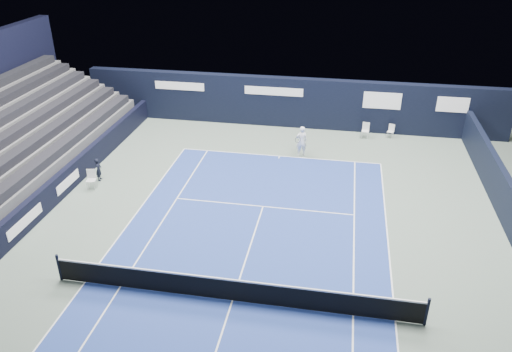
{
  "coord_description": "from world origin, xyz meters",
  "views": [
    {
      "loc": [
        3.16,
        -12.91,
        11.81
      ],
      "look_at": [
        -0.41,
        6.87,
        1.3
      ],
      "focal_mm": 35.0,
      "sensor_mm": 36.0,
      "label": 1
    }
  ],
  "objects_px": {
    "tennis_net": "(232,289)",
    "tennis_player": "(301,141)",
    "folding_chair_back_b": "(391,130)",
    "line_judge_chair": "(91,178)",
    "folding_chair_back_a": "(366,129)"
  },
  "relations": [
    {
      "from": "tennis_net",
      "to": "tennis_player",
      "type": "distance_m",
      "value": 12.26
    },
    {
      "from": "folding_chair_back_b",
      "to": "tennis_player",
      "type": "xyz_separation_m",
      "value": [
        -5.03,
        -3.54,
        0.4
      ]
    },
    {
      "from": "tennis_player",
      "to": "folding_chair_back_a",
      "type": "bearing_deg",
      "value": 42.36
    },
    {
      "from": "folding_chair_back_b",
      "to": "line_judge_chair",
      "type": "bearing_deg",
      "value": -129.8
    },
    {
      "from": "folding_chair_back_a",
      "to": "tennis_player",
      "type": "bearing_deg",
      "value": -131.56
    },
    {
      "from": "folding_chair_back_b",
      "to": "tennis_net",
      "type": "relative_size",
      "value": 0.06
    },
    {
      "from": "folding_chair_back_a",
      "to": "folding_chair_back_b",
      "type": "relative_size",
      "value": 1.15
    },
    {
      "from": "line_judge_chair",
      "to": "folding_chair_back_b",
      "type": "bearing_deg",
      "value": 20.08
    },
    {
      "from": "folding_chair_back_b",
      "to": "tennis_player",
      "type": "distance_m",
      "value": 6.16
    },
    {
      "from": "folding_chair_back_b",
      "to": "line_judge_chair",
      "type": "relative_size",
      "value": 0.85
    },
    {
      "from": "folding_chair_back_a",
      "to": "tennis_net",
      "type": "distance_m",
      "value": 16.11
    },
    {
      "from": "line_judge_chair",
      "to": "tennis_player",
      "type": "bearing_deg",
      "value": 18.13
    },
    {
      "from": "folding_chair_back_b",
      "to": "line_judge_chair",
      "type": "distance_m",
      "value": 17.25
    },
    {
      "from": "folding_chair_back_b",
      "to": "line_judge_chair",
      "type": "xyz_separation_m",
      "value": [
        -14.7,
        -9.03,
        0.08
      ]
    },
    {
      "from": "folding_chair_back_a",
      "to": "tennis_net",
      "type": "height_order",
      "value": "tennis_net"
    }
  ]
}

